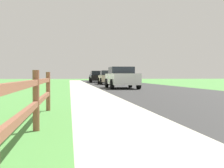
{
  "coord_description": "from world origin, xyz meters",
  "views": [
    {
      "loc": [
        -2.05,
        -0.18,
        0.92
      ],
      "look_at": [
        -0.77,
        9.25,
        0.66
      ],
      "focal_mm": 50.8,
      "sensor_mm": 36.0,
      "label": 1
    }
  ],
  "objects_px": {
    "parked_car_black": "(98,77)",
    "parked_suv_white": "(122,78)",
    "parked_car_beige": "(109,77)",
    "parked_car_blue": "(96,76)"
  },
  "relations": [
    {
      "from": "parked_car_beige",
      "to": "parked_suv_white",
      "type": "bearing_deg",
      "value": -92.33
    },
    {
      "from": "parked_car_black",
      "to": "parked_car_blue",
      "type": "relative_size",
      "value": 0.94
    },
    {
      "from": "parked_car_beige",
      "to": "parked_car_blue",
      "type": "height_order",
      "value": "parked_car_blue"
    },
    {
      "from": "parked_car_beige",
      "to": "parked_car_blue",
      "type": "bearing_deg",
      "value": 89.84
    },
    {
      "from": "parked_car_black",
      "to": "parked_car_blue",
      "type": "bearing_deg",
      "value": 86.62
    },
    {
      "from": "parked_car_beige",
      "to": "parked_car_blue",
      "type": "distance_m",
      "value": 16.81
    },
    {
      "from": "parked_suv_white",
      "to": "parked_car_black",
      "type": "distance_m",
      "value": 18.78
    },
    {
      "from": "parked_suv_white",
      "to": "parked_car_blue",
      "type": "distance_m",
      "value": 27.44
    },
    {
      "from": "parked_car_beige",
      "to": "parked_car_black",
      "type": "bearing_deg",
      "value": 93.25
    },
    {
      "from": "parked_car_black",
      "to": "parked_suv_white",
      "type": "bearing_deg",
      "value": -89.9
    }
  ]
}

